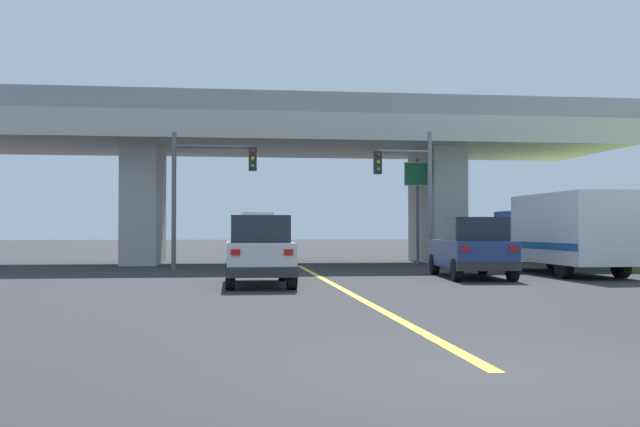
% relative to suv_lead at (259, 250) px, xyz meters
% --- Properties ---
extents(ground, '(160.00, 160.00, 0.00)m').
position_rel_suv_lead_xyz_m(ground, '(2.20, 14.00, -1.01)').
color(ground, '#2B2B2D').
extents(overpass_bridge, '(31.01, 8.40, 7.59)m').
position_rel_suv_lead_xyz_m(overpass_bridge, '(2.20, 14.00, 4.38)').
color(overpass_bridge, '#B7B5AD').
rests_on(overpass_bridge, ground).
extents(lane_divider_stripe, '(0.20, 24.64, 0.01)m').
position_rel_suv_lead_xyz_m(lane_divider_stripe, '(2.20, -1.06, -1.01)').
color(lane_divider_stripe, yellow).
rests_on(lane_divider_stripe, ground).
extents(suv_lead, '(1.91, 4.64, 2.02)m').
position_rel_suv_lead_xyz_m(suv_lead, '(0.00, 0.00, 0.00)').
color(suv_lead, silver).
rests_on(suv_lead, ground).
extents(suv_crossing, '(2.39, 4.93, 2.02)m').
position_rel_suv_lead_xyz_m(suv_crossing, '(7.20, 2.40, 0.00)').
color(suv_crossing, navy).
rests_on(suv_crossing, ground).
extents(box_truck, '(2.33, 7.58, 2.88)m').
position_rel_suv_lead_xyz_m(box_truck, '(11.09, 3.79, 0.53)').
color(box_truck, navy).
rests_on(box_truck, ground).
extents(traffic_signal_nearside, '(2.48, 0.36, 5.73)m').
position_rel_suv_lead_xyz_m(traffic_signal_nearside, '(6.69, 8.54, 2.52)').
color(traffic_signal_nearside, slate).
rests_on(traffic_signal_nearside, ground).
extents(traffic_signal_farside, '(3.37, 0.36, 5.50)m').
position_rel_suv_lead_xyz_m(traffic_signal_farside, '(-1.94, 8.19, 2.55)').
color(traffic_signal_farside, '#56595E').
rests_on(traffic_signal_farside, ground).
extents(highway_sign, '(1.31, 0.17, 4.95)m').
position_rel_suv_lead_xyz_m(highway_sign, '(7.91, 12.27, 2.56)').
color(highway_sign, '#56595E').
rests_on(highway_sign, ground).
extents(semi_truck_distant, '(2.33, 6.96, 2.87)m').
position_rel_suv_lead_xyz_m(semi_truck_distant, '(1.10, 34.73, 0.52)').
color(semi_truck_distant, navy).
rests_on(semi_truck_distant, ground).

